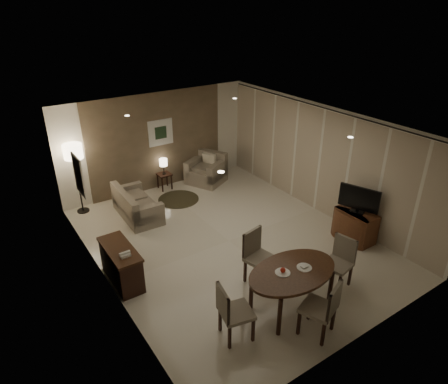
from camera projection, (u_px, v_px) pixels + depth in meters
room_shell at (219, 180)px, 8.70m from camera, size 5.50×7.00×2.70m
taupe_accent at (157, 142)px, 10.99m from camera, size 3.96×0.03×2.70m
curtain_wall at (319, 162)px, 9.75m from camera, size 0.08×6.70×2.58m
curtain_rod at (325, 108)px, 9.17m from camera, size 0.03×6.80×0.03m
art_back_frame at (161, 133)px, 10.91m from camera, size 0.72×0.03×0.72m
art_back_canvas at (161, 133)px, 10.90m from camera, size 0.34×0.01×0.34m
art_left_frame at (79, 175)px, 7.71m from camera, size 0.03×0.60×0.80m
art_left_canvas at (79, 175)px, 7.71m from camera, size 0.01×0.46×0.64m
downlight_nl at (221, 172)px, 5.77m from camera, size 0.10×0.10×0.01m
downlight_nr at (351, 137)px, 7.17m from camera, size 0.10×0.10×0.01m
downlight_fl at (127, 116)px, 8.44m from camera, size 0.10×0.10×0.01m
downlight_fr at (235, 98)px, 9.84m from camera, size 0.10×0.10×0.01m
console_desk at (121, 265)px, 7.59m from camera, size 0.48×1.20×0.75m
telephone at (125, 254)px, 7.17m from camera, size 0.20×0.14×0.09m
tv_cabinet at (355, 225)px, 8.93m from camera, size 0.48×0.90×0.70m
flat_tv at (359, 199)px, 8.62m from camera, size 0.36×0.85×0.60m
dining_table at (291, 289)px, 6.92m from camera, size 1.69×1.06×0.79m
chair_near at (318, 307)px, 6.35m from camera, size 0.65×0.65×1.03m
chair_far at (261, 259)px, 7.50m from camera, size 0.61×0.61×1.06m
chair_left at (237, 312)px, 6.28m from camera, size 0.58×0.58×1.01m
chair_right at (337, 264)px, 7.42m from camera, size 0.56×0.56×0.98m
plate_a at (283, 273)px, 6.69m from camera, size 0.26×0.26×0.02m
plate_b at (304, 268)px, 6.82m from camera, size 0.26×0.26×0.02m
fruit_apple at (283, 270)px, 6.67m from camera, size 0.09×0.09×0.09m
napkin at (304, 266)px, 6.80m from camera, size 0.12×0.08×0.03m
round_rug at (179, 199)px, 10.82m from camera, size 1.10×1.10×0.01m
sofa at (137, 203)px, 9.86m from camera, size 1.58×0.82×0.74m
armchair at (206, 169)px, 11.63m from camera, size 1.26×1.28×0.86m
side_table at (165, 181)px, 11.32m from camera, size 0.36×0.36×0.46m
table_lamp at (164, 166)px, 11.11m from camera, size 0.22×0.22×0.50m
floor_lamp at (78, 179)px, 9.83m from camera, size 0.46×0.46×1.80m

